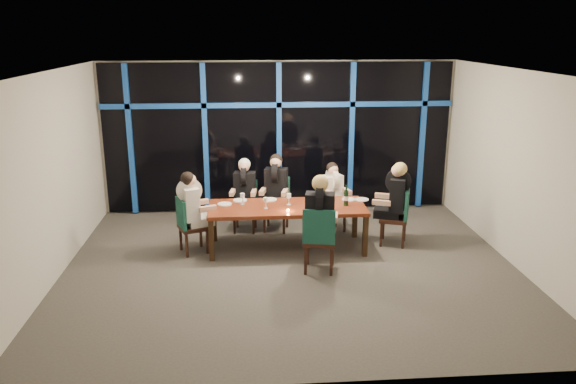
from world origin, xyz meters
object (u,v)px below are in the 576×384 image
(chair_far_mid, at_px, (277,201))
(diner_far_mid, at_px, (276,182))
(dining_table, at_px, (287,210))
(wine_bottle, at_px, (346,198))
(water_pitcher, at_px, (331,203))
(chair_near_mid, at_px, (319,237))
(diner_end_right, at_px, (395,191))
(chair_end_right, at_px, (399,214))
(chair_far_right, at_px, (331,204))
(diner_far_left, at_px, (244,185))
(chair_far_left, at_px, (245,203))
(diner_end_left, at_px, (192,200))
(chair_end_left, at_px, (188,223))
(diner_near_mid, at_px, (320,209))
(diner_far_right, at_px, (333,187))

(chair_far_mid, height_order, diner_far_mid, diner_far_mid)
(dining_table, height_order, wine_bottle, wine_bottle)
(wine_bottle, bearing_deg, water_pitcher, -147.49)
(chair_near_mid, height_order, diner_end_right, diner_end_right)
(chair_end_right, bearing_deg, chair_far_right, -109.19)
(dining_table, distance_m, diner_far_mid, 0.96)
(diner_far_left, distance_m, diner_end_right, 2.69)
(chair_far_left, distance_m, diner_end_left, 1.41)
(dining_table, relative_size, chair_end_right, 2.63)
(diner_far_left, height_order, wine_bottle, diner_far_left)
(chair_end_left, xyz_separation_m, diner_near_mid, (2.06, -0.86, 0.47))
(chair_far_left, relative_size, chair_end_left, 0.98)
(chair_far_right, distance_m, wine_bottle, 1.00)
(chair_far_left, height_order, chair_end_left, chair_end_left)
(chair_far_mid, bearing_deg, wine_bottle, -29.80)
(chair_end_right, relative_size, diner_far_right, 1.16)
(chair_end_right, distance_m, diner_far_left, 2.79)
(diner_near_mid, bearing_deg, diner_far_mid, -61.78)
(water_pitcher, bearing_deg, diner_far_mid, 114.40)
(diner_end_left, relative_size, wine_bottle, 2.61)
(chair_far_right, bearing_deg, diner_far_right, -90.00)
(water_pitcher, bearing_deg, diner_far_right, 67.47)
(diner_far_left, distance_m, diner_far_right, 1.60)
(chair_end_left, height_order, diner_far_right, diner_far_right)
(diner_far_left, bearing_deg, dining_table, -44.73)
(chair_far_right, xyz_separation_m, chair_end_left, (-2.50, -0.95, 0.04))
(diner_far_right, bearing_deg, diner_far_mid, 153.16)
(diner_far_left, height_order, diner_end_right, diner_end_right)
(chair_far_left, height_order, chair_end_right, chair_end_right)
(chair_far_left, xyz_separation_m, diner_end_right, (2.53, -0.94, 0.43))
(chair_near_mid, xyz_separation_m, diner_far_left, (-1.11, 1.94, 0.30))
(diner_far_mid, distance_m, diner_end_left, 1.72)
(chair_end_left, bearing_deg, diner_near_mid, -134.87)
(chair_near_mid, relative_size, diner_far_right, 1.22)
(diner_far_left, height_order, diner_end_left, diner_end_left)
(diner_end_left, height_order, diner_end_right, diner_end_right)
(diner_far_right, bearing_deg, diner_near_mid, -125.44)
(chair_end_right, distance_m, diner_end_right, 0.40)
(chair_far_left, xyz_separation_m, diner_far_left, (-0.01, -0.08, 0.37))
(diner_far_left, distance_m, diner_near_mid, 2.17)
(diner_end_right, relative_size, wine_bottle, 2.74)
(chair_near_mid, relative_size, water_pitcher, 5.28)
(chair_near_mid, height_order, diner_end_left, diner_end_left)
(water_pitcher, bearing_deg, chair_near_mid, -122.06)
(chair_end_left, height_order, chair_end_right, chair_end_right)
(diner_end_right, height_order, water_pitcher, diner_end_right)
(chair_near_mid, xyz_separation_m, diner_end_right, (1.43, 1.08, 0.36))
(chair_far_mid, relative_size, wine_bottle, 2.76)
(chair_far_left, height_order, chair_far_right, chair_far_left)
(diner_end_left, bearing_deg, diner_end_right, -110.46)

